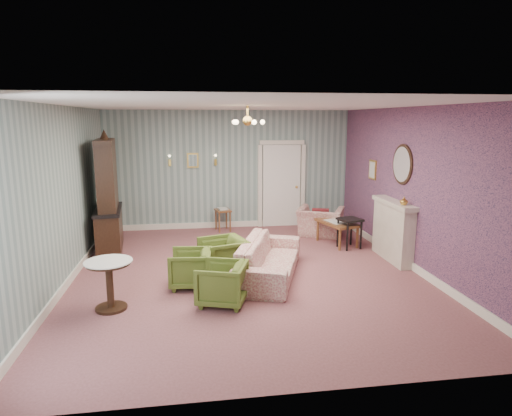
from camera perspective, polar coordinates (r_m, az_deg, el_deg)
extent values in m
plane|color=#894F52|center=(7.85, -1.03, -8.52)|extent=(7.00, 7.00, 0.00)
plane|color=white|center=(7.38, -1.11, 13.16)|extent=(7.00, 7.00, 0.00)
plane|color=slate|center=(10.93, -3.42, 4.95)|extent=(6.00, 0.00, 6.00)
plane|color=slate|center=(4.12, 5.19, -5.92)|extent=(6.00, 0.00, 6.00)
plane|color=slate|center=(7.70, -23.80, 1.29)|extent=(0.00, 7.00, 7.00)
plane|color=slate|center=(8.40, 19.69, 2.36)|extent=(0.00, 7.00, 7.00)
plane|color=#AE5774|center=(8.39, 19.60, 2.36)|extent=(0.00, 7.00, 7.00)
imported|color=#526322|center=(6.55, -4.45, -9.46)|extent=(0.80, 0.83, 0.69)
imported|color=#526322|center=(7.26, -8.49, -7.52)|extent=(0.67, 0.71, 0.67)
imported|color=#526322|center=(7.68, -4.29, -6.10)|extent=(0.86, 0.89, 0.74)
imported|color=#9A3E47|center=(7.60, 1.71, -5.75)|extent=(1.33, 2.30, 0.87)
imported|color=#9A3E47|center=(10.37, 8.36, -1.16)|extent=(1.19, 1.02, 0.88)
imported|color=gold|center=(8.36, 18.63, 0.88)|extent=(0.15, 0.15, 0.15)
cube|color=maroon|center=(10.21, 8.34, -1.13)|extent=(0.41, 0.28, 0.39)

